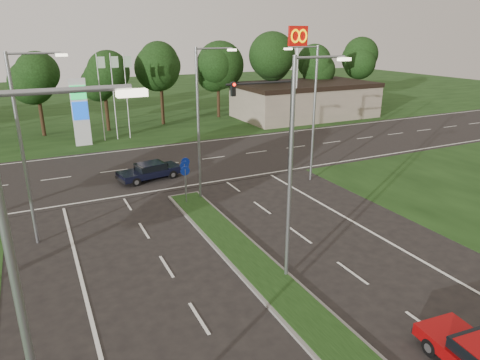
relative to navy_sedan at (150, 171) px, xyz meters
name	(u,v)px	position (x,y,z in m)	size (l,w,h in m)	color
verge_far	(94,107)	(1.05, 34.03, -0.63)	(160.00, 50.00, 0.02)	black
cross_road	(154,166)	(1.05, 3.03, -0.63)	(160.00, 12.00, 0.02)	black
median_kerb	(296,306)	(1.05, -16.97, -0.57)	(2.00, 26.00, 0.12)	slate
commercial_building	(305,100)	(23.05, 15.03, 1.37)	(16.00, 9.00, 4.00)	gray
streetlight_median_near	(295,161)	(2.05, -14.97, 4.45)	(2.53, 0.22, 9.00)	gray
streetlight_median_far	(201,117)	(2.05, -4.97, 4.45)	(2.53, 0.22, 9.00)	gray
streetlight_left_near	(35,314)	(-7.25, -20.97, 4.45)	(2.53, 0.22, 9.00)	gray
streetlight_left_far	(26,141)	(-7.25, -6.97, 4.45)	(2.53, 0.22, 9.00)	gray
streetlight_right_far	(312,107)	(9.85, -4.97, 4.45)	(2.53, 0.22, 9.00)	gray
traffic_signal	(275,111)	(8.24, -2.98, 4.02)	(5.10, 0.42, 7.00)	black
median_signs	(185,172)	(1.05, -4.57, 1.08)	(1.16, 1.76, 2.38)	gray
gas_pylon	(83,110)	(-2.73, 12.07, 2.57)	(5.80, 1.26, 8.00)	silver
mcdonalds_sign	(298,50)	(19.05, 11.00, 7.36)	(2.20, 0.47, 10.40)	silver
treeline_far	(109,62)	(1.15, 18.96, 6.20)	(6.00, 6.00, 9.90)	black
navy_sedan	(150,171)	(0.00, 0.00, 0.00)	(4.50, 2.46, 1.17)	black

